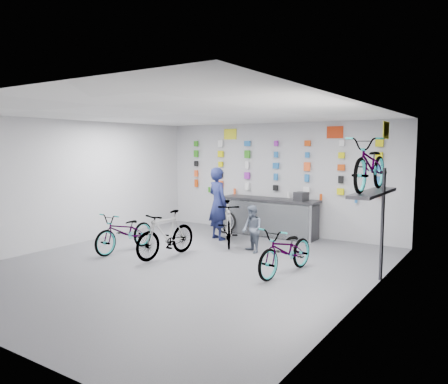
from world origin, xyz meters
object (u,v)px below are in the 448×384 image
Objects in this scene: bike_left at (125,232)px; clerk at (218,203)px; counter at (269,217)px; bike_right at (286,250)px; customer at (252,229)px; bike_center at (166,234)px; bike_service at (228,223)px.

clerk is at bearing 65.67° from bike_left.
counter is 1.48m from clerk.
bike_right is 3.39m from clerk.
clerk is 1.67m from customer.
bike_center is at bearing -103.65° from counter.
counter is at bearing 129.69° from bike_right.
bike_left is at bearing -115.59° from customer.
bike_center is 0.96× the size of bike_right.
bike_service reaches higher than bike_center.
counter is 1.94m from customer.
clerk is 1.73× the size of customer.
counter is 3.85m from bike_left.
bike_left is 0.93× the size of clerk.
bike_center is (1.11, 0.13, 0.05)m from bike_left.
bike_center is 1.55× the size of customer.
bike_service is (1.57, 1.85, 0.08)m from bike_left.
bike_service is (0.47, 1.72, 0.03)m from bike_center.
bike_left is 1.11m from bike_center.
clerk is at bearing 98.55° from bike_center.
counter is at bearing -104.84° from clerk.
bike_left is at bearing -119.42° from counter.
bike_center is at bearing -167.76° from bike_right.
customer reaches higher than bike_left.
counter is 1.64× the size of bike_center.
bike_right is at bearing 11.63° from bike_center.
customer reaches higher than counter.
counter reaches higher than bike_center.
counter is 3.53m from bike_right.
counter is at bearing 42.98° from bike_service.
bike_service is (-2.24, 1.46, 0.07)m from bike_right.
bike_service is at bearing 168.19° from clerk.
bike_service is at bearing 153.61° from bike_right.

